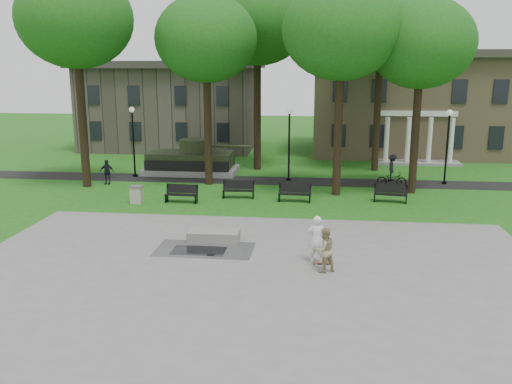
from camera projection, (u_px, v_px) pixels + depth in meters
ground at (262, 237)px, 24.02m from camera, size 120.00×120.00×0.00m
plaza at (248, 279)px, 19.18m from camera, size 22.00×16.00×0.02m
footpath at (281, 181)px, 35.63m from camera, size 44.00×2.60×0.01m
building_right at (407, 102)px, 47.09m from camera, size 17.00×12.00×8.60m
building_left at (173, 108)px, 50.06m from camera, size 15.00×10.00×7.20m
tree_0 at (75, 20)px, 31.78m from camera, size 6.80×6.80×12.97m
tree_1 at (206, 39)px, 32.65m from camera, size 6.20×6.20×11.63m
tree_2 at (342, 30)px, 29.75m from camera, size 6.60×6.60×12.16m
tree_3 at (421, 44)px, 30.38m from camera, size 6.00×6.00×11.19m
tree_4 at (257, 21)px, 37.37m from camera, size 7.20×7.20×13.50m
tree_5 at (381, 32)px, 37.08m from camera, size 6.40×6.40×12.44m
lamp_left at (133, 136)px, 36.39m from camera, size 0.36×0.36×4.73m
lamp_mid at (289, 138)px, 35.23m from camera, size 0.36×0.36×4.73m
lamp_right at (448, 141)px, 34.13m from camera, size 0.36×0.36×4.73m
tank_monument at (191, 161)px, 38.09m from camera, size 7.45×3.40×2.40m
puddle at (199, 251)px, 22.12m from camera, size 2.20×1.20×0.00m
concrete_block at (214, 236)px, 23.32m from camera, size 2.23×1.06×0.45m
skateboard at (323, 263)px, 20.61m from camera, size 0.79×0.24×0.07m
skateboarder at (316, 239)px, 20.62m from camera, size 0.68×0.46×1.85m
friend_watching at (324, 250)px, 19.69m from camera, size 1.02×0.96×1.67m
pedestrian_walker at (107, 172)px, 34.53m from camera, size 0.94×0.40×1.59m
cyclist at (392, 173)px, 33.82m from camera, size 1.86×1.07×2.03m
park_bench_0 at (182, 193)px, 29.95m from camera, size 1.82×0.60×1.00m
park_bench_1 at (239, 189)px, 30.95m from camera, size 1.82×0.59×1.00m
park_bench_2 at (295, 192)px, 30.12m from camera, size 1.82×0.62×1.00m
park_bench_3 at (390, 193)px, 30.01m from camera, size 1.84×0.76×1.00m
trash_bin at (137, 194)px, 29.83m from camera, size 0.69×0.69×0.96m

